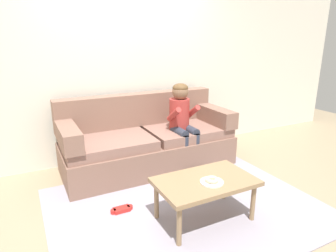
{
  "coord_description": "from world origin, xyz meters",
  "views": [
    {
      "loc": [
        -1.35,
        -2.51,
        1.65
      ],
      "look_at": [
        0.16,
        0.45,
        0.65
      ],
      "focal_mm": 31.4,
      "sensor_mm": 36.0,
      "label": 1
    }
  ],
  "objects_px": {
    "coffee_table": "(205,184)",
    "person_child": "(182,118)",
    "donut": "(212,180)",
    "couch": "(147,142)",
    "toy_controller": "(122,210)"
  },
  "relations": [
    {
      "from": "coffee_table",
      "to": "person_child",
      "type": "relative_size",
      "value": 0.82
    },
    {
      "from": "couch",
      "to": "coffee_table",
      "type": "distance_m",
      "value": 1.36
    },
    {
      "from": "toy_controller",
      "to": "coffee_table",
      "type": "bearing_deg",
      "value": -15.3
    },
    {
      "from": "toy_controller",
      "to": "couch",
      "type": "bearing_deg",
      "value": 73.91
    },
    {
      "from": "couch",
      "to": "donut",
      "type": "xyz_separation_m",
      "value": [
        0.01,
        -1.44,
        0.11
      ]
    },
    {
      "from": "person_child",
      "to": "toy_controller",
      "type": "height_order",
      "value": "person_child"
    },
    {
      "from": "coffee_table",
      "to": "donut",
      "type": "distance_m",
      "value": 0.11
    },
    {
      "from": "couch",
      "to": "person_child",
      "type": "height_order",
      "value": "person_child"
    },
    {
      "from": "couch",
      "to": "donut",
      "type": "height_order",
      "value": "couch"
    },
    {
      "from": "coffee_table",
      "to": "toy_controller",
      "type": "xyz_separation_m",
      "value": [
        -0.65,
        0.47,
        -0.34
      ]
    },
    {
      "from": "person_child",
      "to": "donut",
      "type": "bearing_deg",
      "value": -107.91
    },
    {
      "from": "couch",
      "to": "person_child",
      "type": "relative_size",
      "value": 1.98
    },
    {
      "from": "donut",
      "to": "couch",
      "type": "bearing_deg",
      "value": 90.44
    },
    {
      "from": "coffee_table",
      "to": "person_child",
      "type": "height_order",
      "value": "person_child"
    },
    {
      "from": "person_child",
      "to": "toy_controller",
      "type": "distance_m",
      "value": 1.43
    }
  ]
}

